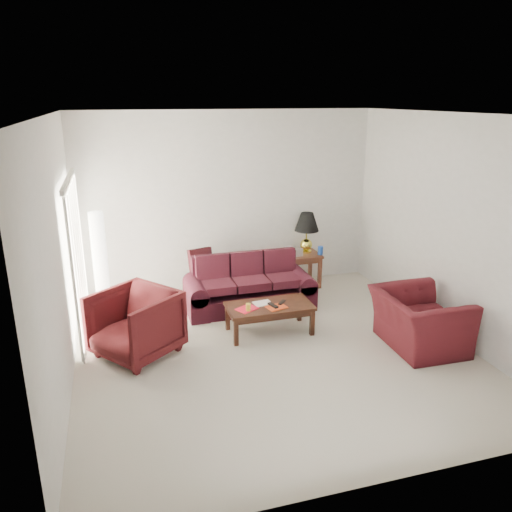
{
  "coord_description": "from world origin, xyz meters",
  "views": [
    {
      "loc": [
        -1.86,
        -5.57,
        3.19
      ],
      "look_at": [
        0.0,
        0.85,
        1.05
      ],
      "focal_mm": 35.0,
      "sensor_mm": 36.0,
      "label": 1
    }
  ],
  "objects_px": {
    "floor_lamp": "(100,261)",
    "coffee_table": "(269,319)",
    "sofa": "(249,283)",
    "end_table": "(303,269)",
    "armchair_right": "(419,321)",
    "armchair_left": "(135,324)"
  },
  "relations": [
    {
      "from": "armchair_right",
      "to": "coffee_table",
      "type": "distance_m",
      "value": 2.02
    },
    {
      "from": "armchair_right",
      "to": "coffee_table",
      "type": "relative_size",
      "value": 0.96
    },
    {
      "from": "end_table",
      "to": "armchair_left",
      "type": "bearing_deg",
      "value": -149.57
    },
    {
      "from": "end_table",
      "to": "coffee_table",
      "type": "bearing_deg",
      "value": -125.26
    },
    {
      "from": "sofa",
      "to": "armchair_right",
      "type": "relative_size",
      "value": 1.74
    },
    {
      "from": "floor_lamp",
      "to": "coffee_table",
      "type": "bearing_deg",
      "value": -34.3
    },
    {
      "from": "floor_lamp",
      "to": "coffee_table",
      "type": "relative_size",
      "value": 1.32
    },
    {
      "from": "armchair_left",
      "to": "coffee_table",
      "type": "height_order",
      "value": "armchair_left"
    },
    {
      "from": "sofa",
      "to": "end_table",
      "type": "bearing_deg",
      "value": 30.4
    },
    {
      "from": "armchair_left",
      "to": "sofa",
      "type": "bearing_deg",
      "value": 81.77
    },
    {
      "from": "sofa",
      "to": "armchair_right",
      "type": "xyz_separation_m",
      "value": [
        1.81,
        -1.86,
        -0.04
      ]
    },
    {
      "from": "sofa",
      "to": "coffee_table",
      "type": "distance_m",
      "value": 0.94
    },
    {
      "from": "floor_lamp",
      "to": "armchair_right",
      "type": "height_order",
      "value": "floor_lamp"
    },
    {
      "from": "armchair_left",
      "to": "armchair_right",
      "type": "height_order",
      "value": "armchair_left"
    },
    {
      "from": "end_table",
      "to": "armchair_right",
      "type": "relative_size",
      "value": 0.51
    },
    {
      "from": "end_table",
      "to": "coffee_table",
      "type": "height_order",
      "value": "end_table"
    },
    {
      "from": "armchair_left",
      "to": "floor_lamp",
      "type": "bearing_deg",
      "value": 155.33
    },
    {
      "from": "floor_lamp",
      "to": "armchair_right",
      "type": "bearing_deg",
      "value": -31.63
    },
    {
      "from": "floor_lamp",
      "to": "armchair_right",
      "type": "relative_size",
      "value": 1.38
    },
    {
      "from": "end_table",
      "to": "armchair_right",
      "type": "height_order",
      "value": "armchair_right"
    },
    {
      "from": "floor_lamp",
      "to": "armchair_left",
      "type": "height_order",
      "value": "floor_lamp"
    },
    {
      "from": "sofa",
      "to": "armchair_right",
      "type": "distance_m",
      "value": 2.6
    }
  ]
}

